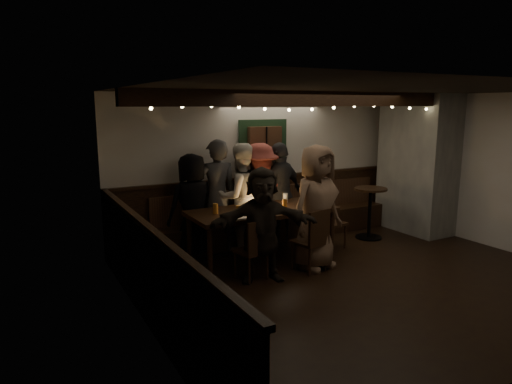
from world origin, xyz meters
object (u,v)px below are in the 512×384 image
high_top (370,207)px  person_b (217,196)px  chair_end (328,219)px  chair_near_left (255,247)px  person_c (240,197)px  person_g (316,207)px  dining_table (262,213)px  chair_near_right (314,237)px  person_e (280,193)px  person_f (262,225)px  person_a (193,205)px  person_d (259,196)px

high_top → person_b: bearing=167.5°
chair_end → chair_near_left: bearing=-159.6°
person_c → chair_end: bearing=154.4°
person_b → person_g: (0.98, -1.39, -0.01)m
person_c → person_g: size_ratio=0.97×
dining_table → chair_near_right: dining_table is taller
chair_near_left → person_b: person_b is taller
chair_end → person_b: person_b is taller
dining_table → person_e: 0.99m
person_b → person_f: bearing=103.2°
chair_near_right → person_a: (-1.26, 1.54, 0.30)m
chair_near_left → chair_near_right: bearing=-7.0°
person_b → person_e: size_ratio=1.05×
person_b → person_c: bearing=-179.6°
person_d → high_top: bearing=156.5°
chair_near_left → person_f: bearing=-15.9°
chair_near_left → high_top: 2.93m
dining_table → person_c: 0.65m
high_top → person_g: person_g is taller
person_c → person_g: bearing=117.1°
high_top → person_a: size_ratio=0.56×
person_c → chair_near_left: bearing=74.3°
person_c → person_f: 1.42m
person_a → person_e: (1.61, -0.06, 0.06)m
person_a → person_e: bearing=173.1°
person_a → person_b: (0.42, -0.01, 0.10)m
high_top → person_d: size_ratio=0.52×
chair_end → person_b: (-1.67, 0.78, 0.40)m
chair_near_left → chair_near_right: (0.91, -0.11, 0.04)m
person_c → person_e: bearing=-175.1°
person_d → chair_end: bearing=133.9°
chair_near_right → person_d: (-0.09, 1.47, 0.36)m
person_b → person_e: (1.19, -0.05, -0.05)m
chair_near_left → person_b: size_ratio=0.47×
dining_table → chair_near_left: 0.92m
chair_end → person_f: (-1.64, -0.67, 0.27)m
chair_near_right → chair_end: size_ratio=1.00×
chair_near_left → dining_table: bearing=54.2°
chair_near_right → high_top: (1.91, 0.92, 0.06)m
chair_near_right → person_e: bearing=76.8°
high_top → person_d: 2.09m
person_a → person_d: (1.17, -0.07, 0.06)m
chair_near_left → chair_near_right: chair_near_right is taller
person_a → person_c: person_c is taller
person_b → person_e: bearing=-170.6°
person_g → person_f: bearing=171.0°
high_top → chair_near_right: bearing=-154.2°
person_e → person_f: size_ratio=1.12×
chair_near_left → person_d: (0.82, 1.36, 0.40)m
person_g → chair_near_left: bearing=169.1°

